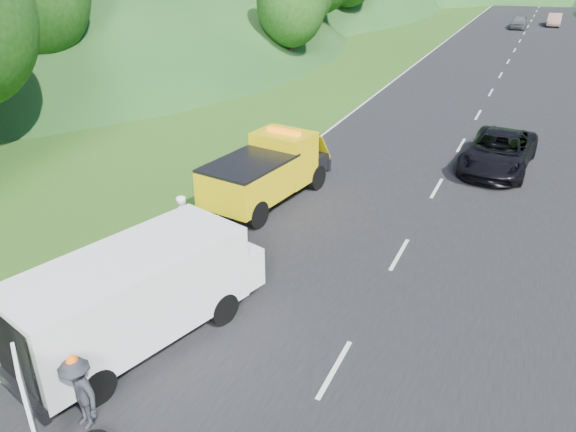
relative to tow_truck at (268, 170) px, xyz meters
The scene contains 12 objects.
ground 6.77m from the tow_truck, 65.16° to the right, with size 320.00×320.00×0.00m, color #38661E.
road_surface 34.48m from the tow_truck, 80.32° to the left, with size 14.00×200.00×0.02m, color black.
tree_line_left 56.36m from the tow_truck, 106.72° to the left, with size 14.00×140.00×14.00m, color #2E5819, non-canonical shape.
tow_truck is the anchor object (origin of this frame).
white_van 9.08m from the tow_truck, 83.95° to the right, with size 4.88×7.70×2.54m.
woman 4.68m from the tow_truck, 101.00° to the right, with size 0.66×0.48×1.82m, color white.
child 6.22m from the tow_truck, 91.37° to the right, with size 0.54×0.42×1.11m, color tan.
worker 12.02m from the tow_truck, 82.20° to the right, with size 1.12×0.65×1.74m, color black.
suitcase 5.25m from the tow_truck, 112.32° to the right, with size 0.34×0.19×0.55m, color #67674D.
passing_suv 10.74m from the tow_truck, 43.40° to the left, with size 2.69×5.84×1.62m, color black.
dist_car_a 55.83m from the tow_truck, 85.00° to the left, with size 1.75×4.36×1.48m, color #45464A.
dist_car_b 60.31m from the tow_truck, 81.88° to the left, with size 1.51×4.34×1.43m, color #7C5C53.
Camera 1 is at (6.34, -11.90, 9.17)m, focal length 35.00 mm.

